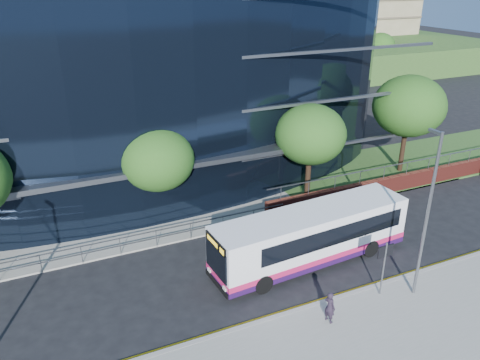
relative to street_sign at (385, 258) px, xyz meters
name	(u,v)px	position (x,y,z in m)	size (l,w,h in m)	color
ground	(280,301)	(-4.50, 1.59, -2.15)	(200.00, 200.00, 0.00)	black
kerb	(291,313)	(-4.50, 0.59, -2.07)	(80.00, 0.25, 0.16)	gray
yellow_line_outer	(288,312)	(-4.50, 0.79, -2.14)	(80.00, 0.08, 0.01)	gold
yellow_line_inner	(287,310)	(-4.50, 0.94, -2.14)	(80.00, 0.08, 0.01)	gold
far_forecourt	(108,222)	(-10.50, 12.59, -2.10)	(50.00, 8.00, 0.10)	gray
grass_verge	(464,152)	(19.50, 12.59, -2.09)	(36.00, 8.00, 0.12)	#2D511E
glass_office	(100,63)	(-8.50, 22.44, 5.85)	(44.00, 23.10, 16.00)	black
retaining_wall	(467,168)	(15.50, 8.89, -1.54)	(34.00, 0.40, 2.11)	maroon
guard_railings	(81,250)	(-12.50, 8.59, -1.33)	(24.00, 0.05, 1.10)	slate
street_sign	(385,258)	(0.00, 0.00, 0.00)	(0.85, 0.09, 2.80)	slate
tree_far_b	(158,160)	(-7.50, 11.09, 2.06)	(4.29, 4.29, 6.05)	black
tree_far_c	(311,135)	(2.50, 10.59, 2.39)	(4.62, 4.62, 6.51)	black
tree_far_d	(409,106)	(11.50, 11.59, 3.04)	(5.28, 5.28, 7.44)	black
tree_dist_e	(295,52)	(19.50, 41.59, 2.39)	(4.62, 4.62, 6.51)	black
tree_dist_f	(380,45)	(35.50, 43.59, 2.06)	(4.29, 4.29, 6.05)	black
streetlight_east	(427,212)	(1.50, -0.59, 2.29)	(0.15, 0.77, 8.00)	slate
city_bus	(313,235)	(-1.36, 3.89, -0.58)	(11.10, 3.27, 2.96)	white
pedestrian	(330,307)	(-3.31, -0.62, -1.24)	(0.55, 0.36, 1.51)	#251B29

